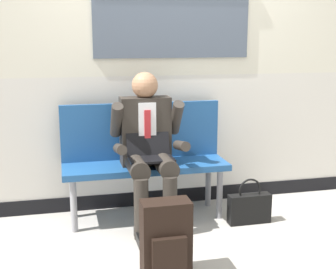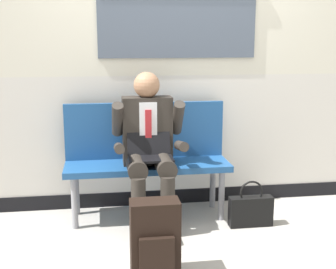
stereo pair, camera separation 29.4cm
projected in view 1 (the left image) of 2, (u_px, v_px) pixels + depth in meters
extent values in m
plane|color=#9E9991|center=(188.00, 228.00, 3.63)|extent=(18.00, 18.00, 0.00)
cube|color=beige|center=(169.00, 133.00, 4.10)|extent=(6.33, 0.12, 1.04)
cube|color=black|center=(169.00, 194.00, 4.22)|extent=(6.33, 0.14, 0.13)
cube|color=navy|center=(146.00, 166.00, 3.75)|extent=(1.35, 0.42, 0.05)
cube|color=navy|center=(141.00, 131.00, 3.86)|extent=(1.35, 0.04, 0.48)
cylinder|color=gray|center=(74.00, 206.00, 3.52)|extent=(0.05, 0.05, 0.42)
cylinder|color=gray|center=(73.00, 193.00, 3.80)|extent=(0.05, 0.05, 0.42)
cylinder|color=gray|center=(220.00, 194.00, 3.79)|extent=(0.05, 0.05, 0.42)
cylinder|color=gray|center=(208.00, 183.00, 4.07)|extent=(0.05, 0.05, 0.42)
cylinder|color=#2D2823|center=(137.00, 166.00, 3.51)|extent=(0.15, 0.40, 0.15)
cylinder|color=#2D2823|center=(141.00, 209.00, 3.38)|extent=(0.11, 0.11, 0.47)
cube|color=black|center=(143.00, 237.00, 3.37)|extent=(0.10, 0.26, 0.07)
cylinder|color=#2D2823|center=(164.00, 164.00, 3.56)|extent=(0.15, 0.40, 0.15)
cylinder|color=#2D2823|center=(170.00, 207.00, 3.43)|extent=(0.11, 0.11, 0.47)
cube|color=black|center=(172.00, 235.00, 3.42)|extent=(0.10, 0.26, 0.07)
cube|color=#2D2823|center=(145.00, 131.00, 3.68)|extent=(0.40, 0.18, 0.55)
cube|color=silver|center=(147.00, 127.00, 3.58)|extent=(0.14, 0.01, 0.39)
cube|color=#B22328|center=(148.00, 131.00, 3.58)|extent=(0.05, 0.01, 0.33)
sphere|color=#9E7051|center=(145.00, 85.00, 3.61)|extent=(0.21, 0.21, 0.21)
cylinder|color=#2D2823|center=(116.00, 120.00, 3.54)|extent=(0.09, 0.25, 0.30)
cylinder|color=#2D2823|center=(120.00, 149.00, 3.42)|extent=(0.08, 0.27, 0.12)
cylinder|color=#2D2823|center=(176.00, 118.00, 3.65)|extent=(0.09, 0.25, 0.30)
cylinder|color=#2D2823|center=(181.00, 146.00, 3.53)|extent=(0.08, 0.27, 0.12)
cube|color=black|center=(151.00, 159.00, 3.49)|extent=(0.34, 0.22, 0.02)
cube|color=black|center=(148.00, 142.00, 3.59)|extent=(0.34, 0.08, 0.21)
cube|color=black|center=(166.00, 239.00, 2.85)|extent=(0.31, 0.17, 0.50)
cube|color=black|center=(170.00, 257.00, 2.77)|extent=(0.22, 0.04, 0.25)
cube|color=black|center=(249.00, 209.00, 3.70)|extent=(0.35, 0.10, 0.24)
torus|color=black|center=(250.00, 190.00, 3.67)|extent=(0.19, 0.02, 0.19)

